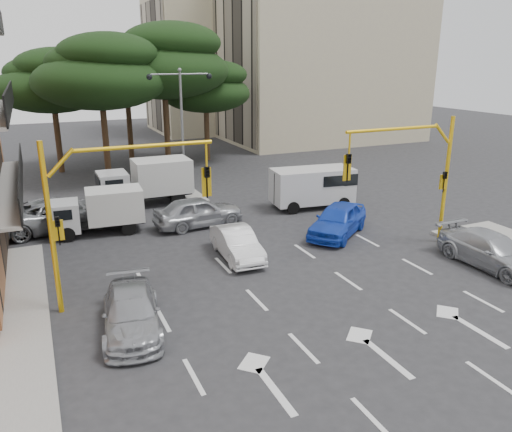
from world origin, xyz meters
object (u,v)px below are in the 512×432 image
at_px(car_silver_cross_a, 59,214).
at_px(box_truck_a, 98,212).
at_px(car_silver_parked, 492,251).
at_px(van_white, 312,188).
at_px(car_silver_cross_b, 198,212).
at_px(car_white_hatch, 237,243).
at_px(box_truck_b, 146,183).
at_px(signal_mast_right, 418,166).
at_px(signal_mast_left, 104,199).
at_px(car_silver_wagon, 131,312).
at_px(car_blue_compact, 338,220).
at_px(street_lamp_center, 181,109).

distance_m(car_silver_cross_a, box_truck_a, 2.35).
height_order(car_silver_parked, van_white, van_white).
xyz_separation_m(car_silver_cross_a, car_silver_cross_b, (6.70, -2.50, -0.02)).
relative_size(car_white_hatch, car_silver_parked, 0.82).
bearing_deg(box_truck_b, car_silver_cross_b, -162.62).
xyz_separation_m(signal_mast_right, box_truck_a, (-13.03, 8.01, -2.77)).
height_order(car_white_hatch, car_silver_parked, car_silver_parked).
bearing_deg(car_silver_parked, box_truck_a, 140.92).
bearing_deg(box_truck_a, van_white, -87.56).
relative_size(car_white_hatch, car_silver_cross_b, 0.86).
relative_size(car_silver_cross_a, box_truck_b, 1.06).
height_order(signal_mast_left, car_silver_wagon, signal_mast_left).
bearing_deg(car_silver_cross_a, car_silver_wagon, 178.67).
distance_m(car_blue_compact, box_truck_a, 12.02).
bearing_deg(car_silver_cross_b, van_white, -89.95).
height_order(car_silver_cross_b, box_truck_b, box_truck_b).
distance_m(box_truck_a, box_truck_b, 5.33).
bearing_deg(car_white_hatch, car_silver_parked, -26.30).
height_order(car_silver_wagon, car_silver_cross_a, car_silver_cross_a).
bearing_deg(signal_mast_right, box_truck_a, 148.42).
xyz_separation_m(signal_mast_right, car_blue_compact, (-2.19, 2.82, -3.10)).
bearing_deg(signal_mast_right, van_white, 96.41).
bearing_deg(car_white_hatch, street_lamp_center, 87.88).
distance_m(signal_mast_right, van_white, 8.16).
relative_size(box_truck_a, box_truck_b, 0.82).
bearing_deg(street_lamp_center, car_blue_compact, -67.58).
bearing_deg(car_silver_wagon, van_white, 47.39).
xyz_separation_m(signal_mast_left, box_truck_b, (3.90, 12.17, -2.53)).
height_order(car_blue_compact, car_silver_parked, car_blue_compact).
bearing_deg(car_silver_cross_b, box_truck_b, 12.21).
relative_size(car_blue_compact, car_silver_wagon, 1.05).
bearing_deg(van_white, car_silver_parked, 19.30).
bearing_deg(box_truck_b, street_lamp_center, -57.47).
relative_size(car_white_hatch, box_truck_a, 0.88).
bearing_deg(car_silver_cross_b, signal_mast_left, 136.86).
bearing_deg(car_silver_cross_a, box_truck_a, -138.44).
bearing_deg(van_white, car_blue_compact, -8.58).
height_order(street_lamp_center, box_truck_a, street_lamp_center).
distance_m(street_lamp_center, car_white_hatch, 12.85).
distance_m(car_silver_wagon, car_silver_parked, 14.95).
bearing_deg(car_silver_parked, street_lamp_center, 114.41).
bearing_deg(car_silver_parked, box_truck_b, 124.73).
height_order(van_white, box_truck_b, box_truck_b).
height_order(signal_mast_right, street_lamp_center, street_lamp_center).
bearing_deg(box_truck_b, car_blue_compact, -141.02).
bearing_deg(signal_mast_left, box_truck_a, 85.84).
bearing_deg(signal_mast_left, car_white_hatch, 20.44).
xyz_separation_m(street_lamp_center, car_silver_cross_a, (-8.00, -4.50, -4.61)).
bearing_deg(signal_mast_right, car_silver_parked, -64.40).
bearing_deg(signal_mast_left, street_lamp_center, 64.09).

